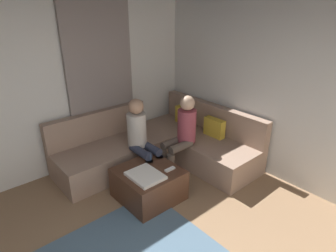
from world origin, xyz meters
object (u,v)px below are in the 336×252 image
(game_remote, at_px, (170,169))
(person_on_couch_side, at_px, (141,137))
(coffee_mug, at_px, (149,156))
(person_on_couch_back, at_px, (182,132))
(sectional_couch, at_px, (161,146))
(ottoman, at_px, (149,184))

(game_remote, relative_size, person_on_couch_side, 0.12)
(coffee_mug, height_order, person_on_couch_back, person_on_couch_back)
(game_remote, bearing_deg, person_on_couch_side, 177.73)
(game_remote, bearing_deg, sectional_couch, 146.99)
(ottoman, height_order, coffee_mug, coffee_mug)
(coffee_mug, relative_size, game_remote, 0.63)
(sectional_couch, xyz_separation_m, person_on_couch_side, (0.15, -0.50, 0.38))
(person_on_couch_back, bearing_deg, coffee_mug, 89.35)
(ottoman, height_order, person_on_couch_back, person_on_couch_back)
(ottoman, relative_size, person_on_couch_back, 0.63)
(game_remote, height_order, person_on_couch_back, person_on_couch_back)
(ottoman, xyz_separation_m, game_remote, (0.18, 0.22, 0.22))
(coffee_mug, bearing_deg, person_on_couch_side, 165.91)
(ottoman, bearing_deg, game_remote, 50.71)
(ottoman, distance_m, game_remote, 0.36)
(game_remote, xyz_separation_m, person_on_couch_back, (-0.39, 0.58, 0.23))
(sectional_couch, distance_m, ottoman, 0.98)
(coffee_mug, bearing_deg, sectional_couch, 125.97)
(coffee_mug, distance_m, person_on_couch_back, 0.65)
(sectional_couch, relative_size, ottoman, 3.36)
(coffee_mug, bearing_deg, game_remote, 5.71)
(person_on_couch_back, height_order, person_on_couch_side, same)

